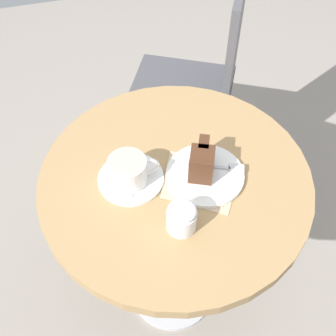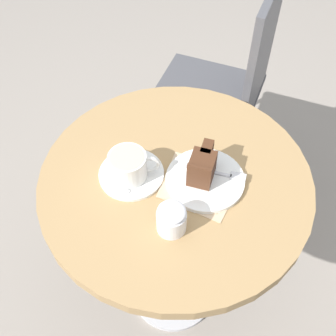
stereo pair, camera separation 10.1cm
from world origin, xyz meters
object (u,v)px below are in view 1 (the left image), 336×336
(sugar_pot, at_px, (182,217))
(napkin, at_px, (199,179))
(cake_slice, at_px, (202,162))
(fork, at_px, (221,166))
(cafe_chair, at_px, (205,77))
(coffee_cup, at_px, (128,170))
(cake_plate, at_px, (205,175))
(saucer, at_px, (131,179))
(teaspoon, at_px, (112,183))

(sugar_pot, bearing_deg, napkin, 55.35)
(cake_slice, xyz_separation_m, fork, (0.05, 0.00, -0.03))
(fork, relative_size, sugar_pot, 1.97)
(cafe_chair, bearing_deg, sugar_pot, 3.98)
(fork, bearing_deg, sugar_pot, -115.04)
(coffee_cup, xyz_separation_m, cake_plate, (0.18, -0.03, -0.04))
(saucer, bearing_deg, cafe_chair, 54.01)
(teaspoon, bearing_deg, fork, -131.59)
(cake_plate, relative_size, sugar_pot, 2.56)
(coffee_cup, height_order, sugar_pot, coffee_cup)
(cake_plate, relative_size, fork, 1.30)
(cake_plate, height_order, fork, fork)
(saucer, xyz_separation_m, cake_plate, (0.18, -0.04, 0.00))
(teaspoon, xyz_separation_m, napkin, (0.21, -0.04, -0.01))
(napkin, bearing_deg, cake_plate, 21.47)
(coffee_cup, height_order, fork, coffee_cup)
(saucer, height_order, teaspoon, teaspoon)
(cafe_chair, bearing_deg, cake_slice, 6.96)
(saucer, bearing_deg, cake_slice, -9.51)
(teaspoon, bearing_deg, saucer, -118.77)
(saucer, bearing_deg, teaspoon, -171.63)
(coffee_cup, xyz_separation_m, napkin, (0.17, -0.04, -0.04))
(cake_plate, bearing_deg, coffee_cup, 170.02)
(napkin, xyz_separation_m, cafe_chair, (0.21, 0.55, -0.16))
(saucer, distance_m, napkin, 0.17)
(napkin, bearing_deg, saucer, 165.07)
(teaspoon, distance_m, fork, 0.27)
(coffee_cup, distance_m, cake_slice, 0.18)
(coffee_cup, xyz_separation_m, cafe_chair, (0.37, 0.51, -0.20))
(saucer, distance_m, cake_slice, 0.18)
(coffee_cup, bearing_deg, fork, -5.78)
(coffee_cup, xyz_separation_m, fork, (0.23, -0.02, -0.03))
(cake_plate, relative_size, napkin, 0.85)
(cake_slice, height_order, napkin, cake_slice)
(saucer, height_order, cafe_chair, cafe_chair)
(fork, distance_m, napkin, 0.06)
(napkin, bearing_deg, fork, 14.43)
(saucer, bearing_deg, coffee_cup, -132.61)
(cafe_chair, distance_m, sugar_pot, 0.75)
(napkin, distance_m, sugar_pot, 0.15)
(napkin, relative_size, cafe_chair, 0.24)
(teaspoon, relative_size, fork, 0.57)
(teaspoon, distance_m, napkin, 0.21)
(saucer, xyz_separation_m, cake_slice, (0.17, -0.03, 0.04))
(coffee_cup, bearing_deg, napkin, -12.94)
(saucer, relative_size, fork, 1.09)
(napkin, distance_m, cafe_chair, 0.61)
(cake_slice, bearing_deg, fork, 0.74)
(coffee_cup, relative_size, fork, 0.84)
(coffee_cup, height_order, napkin, coffee_cup)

